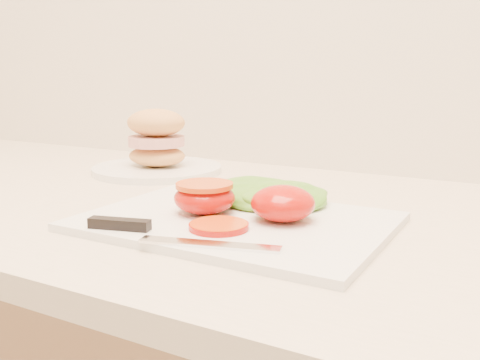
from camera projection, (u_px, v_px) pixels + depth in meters
The scene contains 8 objects.
cutting_board at pixel (236, 222), 0.65m from camera, with size 0.36×0.26×0.01m, color white.
tomato_half_dome at pixel (283, 203), 0.63m from camera, with size 0.08×0.08×0.04m, color #B61C0A.
tomato_half_cut at pixel (205, 197), 0.67m from camera, with size 0.08×0.08×0.04m.
tomato_slice_0 at pixel (219, 226), 0.60m from camera, with size 0.07×0.07×0.01m, color #DA520C.
lettuce_leaf_0 at pixel (254, 193), 0.72m from camera, with size 0.14×0.10×0.03m, color #60AA2D.
lettuce_leaf_1 at pixel (286, 197), 0.70m from camera, with size 0.12×0.09×0.03m, color #60AA2D.
knife at pixel (153, 231), 0.58m from camera, with size 0.23×0.06×0.01m.
sandwich_plate at pixel (157, 150), 0.98m from camera, with size 0.24×0.24×0.12m.
Camera 1 is at (-0.27, 1.05, 1.12)m, focal length 40.00 mm.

